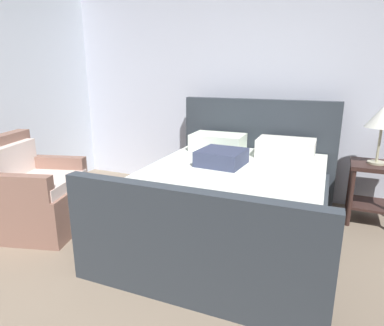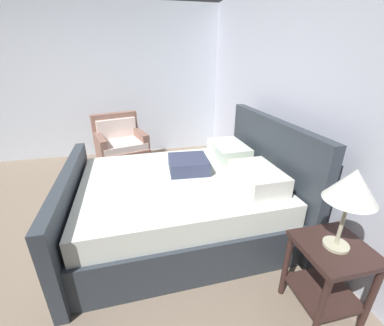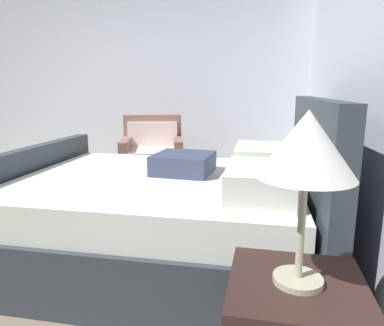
% 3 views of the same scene
% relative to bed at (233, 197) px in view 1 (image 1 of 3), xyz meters
% --- Properties ---
extents(wall_back, '(5.19, 0.12, 2.59)m').
position_rel_bed_xyz_m(wall_back, '(-0.02, 1.23, 0.94)').
color(wall_back, silver).
rests_on(wall_back, ground).
extents(bed, '(1.76, 2.17, 1.16)m').
position_rel_bed_xyz_m(bed, '(0.00, 0.00, 0.00)').
color(bed, '#30373F').
rests_on(bed, ground).
extents(nightstand_right, '(0.44, 0.44, 0.60)m').
position_rel_bed_xyz_m(nightstand_right, '(1.18, 0.79, 0.05)').
color(nightstand_right, '#34211C').
rests_on(nightstand_right, ground).
extents(table_lamp_right, '(0.30, 0.30, 0.56)m').
position_rel_bed_xyz_m(table_lamp_right, '(1.18, 0.79, 0.69)').
color(table_lamp_right, '#B7B293').
rests_on(table_lamp_right, nightstand_right).
extents(armchair, '(0.90, 0.89, 0.90)m').
position_rel_bed_xyz_m(armchair, '(-1.72, -0.68, -0.00)').
color(armchair, '#886153').
rests_on(armchair, ground).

